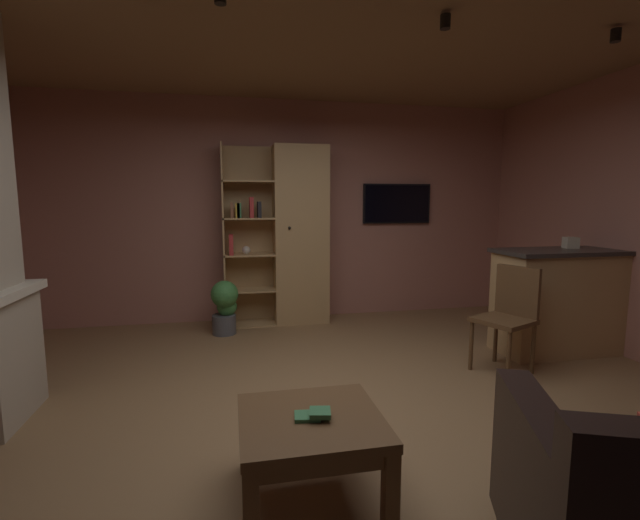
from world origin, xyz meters
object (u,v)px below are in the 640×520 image
dining_chair (509,312)px  bookshelf_cabinet (293,236)px  tissue_box (571,243)px  table_book_0 (307,416)px  kitchen_bar_counter (566,300)px  wall_mounted_tv (397,204)px  potted_floor_plant (225,305)px  coffee_table (311,432)px  table_book_1 (320,413)px

dining_chair → bookshelf_cabinet: bearing=129.7°
tissue_box → table_book_0: bearing=-149.5°
bookshelf_cabinet → kitchen_bar_counter: (2.49, -1.61, -0.56)m
wall_mounted_tv → potted_floor_plant: bearing=-165.6°
tissue_box → coffee_table: tissue_box is taller
dining_chair → wall_mounted_tv: (-0.21, 2.16, 0.93)m
coffee_table → table_book_0: 0.10m
bookshelf_cabinet → potted_floor_plant: (-0.83, -0.36, -0.74)m
table_book_0 → potted_floor_plant: potted_floor_plant is taller
tissue_box → table_book_1: bearing=-148.7°
kitchen_bar_counter → table_book_0: bearing=-150.2°
bookshelf_cabinet → tissue_box: 2.99m
kitchen_bar_counter → table_book_0: (-2.90, -1.66, -0.08)m
table_book_1 → wall_mounted_tv: (1.75, 3.50, 1.00)m
dining_chair → potted_floor_plant: bearing=147.1°
table_book_1 → wall_mounted_tv: size_ratio=0.11×
tissue_box → wall_mounted_tv: bearing=124.1°
coffee_table → potted_floor_plant: 2.93m
bookshelf_cabinet → kitchen_bar_counter: 3.02m
bookshelf_cabinet → table_book_1: 3.36m
bookshelf_cabinet → table_book_1: size_ratio=20.95×
table_book_0 → table_book_1: table_book_1 is taller
tissue_box → table_book_0: 3.52m
wall_mounted_tv → table_book_1: bearing=-116.6°
table_book_0 → wall_mounted_tv: size_ratio=0.14×
bookshelf_cabinet → potted_floor_plant: size_ratio=3.49×
kitchen_bar_counter → table_book_0: kitchen_bar_counter is taller
potted_floor_plant → wall_mounted_tv: bearing=14.4°
potted_floor_plant → kitchen_bar_counter: bearing=-20.6°
coffee_table → table_book_1: table_book_1 is taller
dining_chair → table_book_0: bearing=-146.9°
tissue_box → table_book_0: (-2.98, -1.76, -0.64)m
table_book_1 → dining_chair: (1.96, 1.34, 0.07)m
tissue_box → potted_floor_plant: (-3.41, 1.15, -0.75)m
dining_chair → wall_mounted_tv: wall_mounted_tv is taller
table_book_1 → bookshelf_cabinet: bearing=84.0°
coffee_table → table_book_0: table_book_0 is taller
kitchen_bar_counter → table_book_0: size_ratio=11.36×
dining_chair → coffee_table: bearing=-146.9°
table_book_0 → wall_mounted_tv: 4.06m
potted_floor_plant → coffee_table: bearing=-81.2°
bookshelf_cabinet → table_book_0: bookshelf_cabinet is taller
table_book_0 → dining_chair: 2.42m
bookshelf_cabinet → table_book_1: bookshelf_cabinet is taller
tissue_box → potted_floor_plant: 3.68m
kitchen_bar_counter → table_book_1: size_ratio=13.83×
table_book_0 → table_book_1: size_ratio=1.22×
table_book_1 → tissue_box: bearing=31.3°
tissue_box → dining_chair: tissue_box is taller
coffee_table → dining_chair: size_ratio=0.76×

